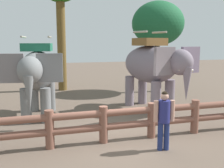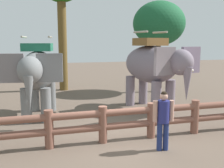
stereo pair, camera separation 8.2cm
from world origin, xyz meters
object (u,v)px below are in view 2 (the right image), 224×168
(log_fence, at_px, (128,120))
(tourist_woman_in_black, at_px, (163,117))
(elephant_center, at_px, (154,66))
(tree_far_right, at_px, (159,24))
(elephant_near_left, at_px, (38,73))

(log_fence, xyz_separation_m, tourist_woman_in_black, (0.64, -0.94, 0.31))
(elephant_center, relative_size, tourist_woman_in_black, 2.48)
(elephant_center, distance_m, tree_far_right, 4.74)
(log_fence, bearing_deg, tourist_woman_in_black, -55.80)
(log_fence, height_order, elephant_near_left, elephant_near_left)
(elephant_near_left, bearing_deg, tourist_woman_in_black, -52.68)
(tourist_woman_in_black, height_order, tree_far_right, tree_far_right)
(elephant_center, distance_m, tourist_woman_in_black, 4.35)
(elephant_near_left, bearing_deg, elephant_center, -1.01)
(elephant_near_left, relative_size, elephant_center, 0.92)
(elephant_near_left, xyz_separation_m, tree_far_right, (6.64, 3.71, 2.13))
(elephant_near_left, height_order, elephant_center, elephant_center)
(log_fence, relative_size, elephant_center, 1.95)
(elephant_near_left, xyz_separation_m, tourist_woman_in_black, (3.08, -4.04, -0.80))
(log_fence, bearing_deg, elephant_center, 54.23)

